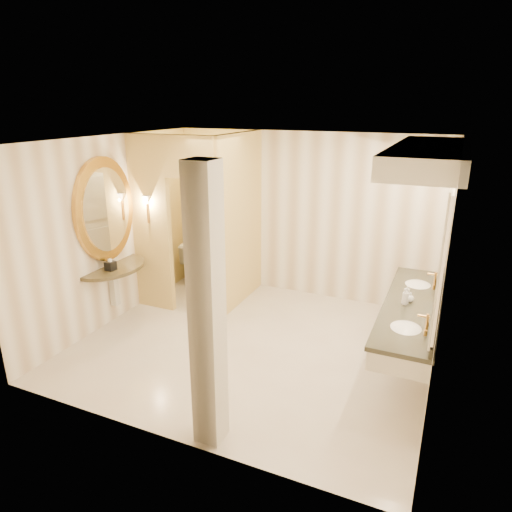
{
  "coord_description": "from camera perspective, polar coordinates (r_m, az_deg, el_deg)",
  "views": [
    {
      "loc": [
        2.24,
        -5.0,
        3.13
      ],
      "look_at": [
        -0.05,
        0.2,
        1.2
      ],
      "focal_mm": 32.0,
      "sensor_mm": 36.0,
      "label": 1
    }
  ],
  "objects": [
    {
      "name": "console_shelf",
      "position": [
        6.82,
        -18.13,
        2.67
      ],
      "size": [
        1.13,
        1.13,
        2.02
      ],
      "color": "black",
      "rests_on": "floor"
    },
    {
      "name": "pillar",
      "position": [
        4.12,
        -6.14,
        -6.97
      ],
      "size": [
        0.26,
        0.26,
        2.7
      ],
      "primitive_type": "cube",
      "color": "beige",
      "rests_on": "floor"
    },
    {
      "name": "wall_sconce",
      "position": [
        6.99,
        -13.49,
        6.68
      ],
      "size": [
        0.14,
        0.14,
        0.42
      ],
      "color": "#B9843B",
      "rests_on": "toilet_closet"
    },
    {
      "name": "soap_bottle_c",
      "position": [
        5.61,
        18.17,
        -4.81
      ],
      "size": [
        0.1,
        0.1,
        0.21
      ],
      "primitive_type": "imported",
      "rotation": [
        0.0,
        0.0,
        -0.27
      ],
      "color": "#C6B28C",
      "rests_on": "vanity"
    },
    {
      "name": "soap_bottle_b",
      "position": [
        5.71,
        18.71,
        -4.91
      ],
      "size": [
        0.12,
        0.12,
        0.12
      ],
      "primitive_type": "imported",
      "rotation": [
        0.0,
        0.0,
        0.38
      ],
      "color": "silver",
      "rests_on": "vanity"
    },
    {
      "name": "wall_front",
      "position": [
        4.15,
        -11.76,
        -7.12
      ],
      "size": [
        4.5,
        0.02,
        2.7
      ],
      "primitive_type": "cube",
      "color": "white",
      "rests_on": "floor"
    },
    {
      "name": "soap_bottle_a",
      "position": [
        5.91,
        18.35,
        -4.1
      ],
      "size": [
        0.07,
        0.07,
        0.12
      ],
      "primitive_type": "imported",
      "rotation": [
        0.0,
        0.0,
        0.42
      ],
      "color": "beige",
      "rests_on": "vanity"
    },
    {
      "name": "wall_left",
      "position": [
        6.95,
        -17.51,
        3.02
      ],
      "size": [
        0.02,
        4.0,
        2.7
      ],
      "primitive_type": "cube",
      "color": "white",
      "rests_on": "floor"
    },
    {
      "name": "toilet",
      "position": [
        8.41,
        -7.58,
        -0.48
      ],
      "size": [
        0.65,
        0.86,
        0.77
      ],
      "primitive_type": "imported",
      "rotation": [
        0.0,
        0.0,
        3.47
      ],
      "color": "white",
      "rests_on": "floor"
    },
    {
      "name": "wall_back",
      "position": [
        7.56,
        5.92,
        5.03
      ],
      "size": [
        4.5,
        0.02,
        2.7
      ],
      "primitive_type": "cube",
      "color": "white",
      "rests_on": "floor"
    },
    {
      "name": "toilet_closet",
      "position": [
        7.07,
        -5.4,
        4.37
      ],
      "size": [
        1.5,
        1.55,
        2.7
      ],
      "color": "#E8D179",
      "rests_on": "floor"
    },
    {
      "name": "tissue_box",
      "position": [
        6.74,
        -17.73,
        -1.18
      ],
      "size": [
        0.13,
        0.13,
        0.13
      ],
      "primitive_type": "cube",
      "rotation": [
        0.0,
        0.0,
        -0.05
      ],
      "color": "black",
      "rests_on": "console_shelf"
    },
    {
      "name": "floor",
      "position": [
        6.31,
        -0.29,
        -11.0
      ],
      "size": [
        4.5,
        4.5,
        0.0
      ],
      "primitive_type": "plane",
      "color": "beige",
      "rests_on": "ground"
    },
    {
      "name": "ceiling",
      "position": [
        5.5,
        -0.34,
        14.25
      ],
      "size": [
        4.5,
        4.5,
        0.0
      ],
      "primitive_type": "plane",
      "rotation": [
        3.14,
        0.0,
        0.0
      ],
      "color": "white",
      "rests_on": "wall_back"
    },
    {
      "name": "wall_right",
      "position": [
        5.31,
        22.47,
        -2.35
      ],
      "size": [
        0.02,
        4.0,
        2.7
      ],
      "primitive_type": "cube",
      "color": "white",
      "rests_on": "floor"
    },
    {
      "name": "vanity",
      "position": [
        5.45,
        20.11,
        1.56
      ],
      "size": [
        0.75,
        2.63,
        2.09
      ],
      "color": "beige",
      "rests_on": "floor"
    }
  ]
}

